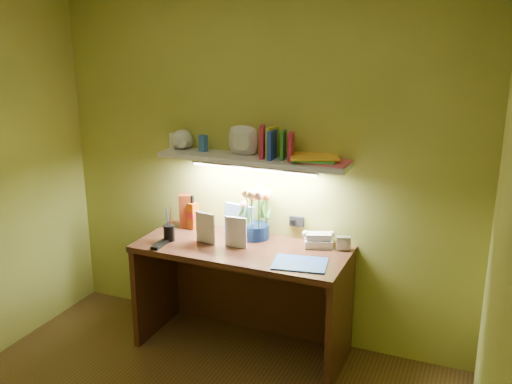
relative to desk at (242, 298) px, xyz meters
The scene contains 13 objects.
desk is the anchor object (origin of this frame).
flower_bouquet 0.58m from the desk, 84.05° to the left, with size 0.22×0.22×0.34m, color #07183B, non-canonical shape.
telephone 0.66m from the desk, 23.48° to the left, with size 0.18×0.13×0.11m, color silver, non-canonical shape.
desk_clock 0.78m from the desk, 17.87° to the left, with size 0.09×0.04×0.09m, color #B7B9BD.
whisky_bottle 0.71m from the desk, 158.28° to the left, with size 0.07×0.07×0.24m, color #A84006, non-canonical shape.
whisky_box 0.75m from the desk, 160.38° to the left, with size 0.08×0.08×0.24m, color #602009.
pen_cup 0.69m from the desk, 169.79° to the right, with size 0.08×0.08×0.18m, color black.
art_card 0.53m from the desk, 120.39° to the left, with size 0.22×0.04×0.22m, color silver, non-canonical shape.
tv_remote 0.66m from the desk, 159.13° to the right, with size 0.05×0.18×0.02m, color black.
blue_folder 0.60m from the desk, 16.01° to the right, with size 0.32×0.24×0.01m, color #305FB1.
desk_book_a 0.58m from the desk, behind, with size 0.16×0.02×0.21m, color silver.
desk_book_b 0.49m from the desk, 164.63° to the right, with size 0.15×0.02×0.21m, color silver.
wall_shelf 0.98m from the desk, 98.30° to the left, with size 1.30×0.32×0.24m.
Camera 1 is at (1.44, -1.98, 2.14)m, focal length 40.00 mm.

